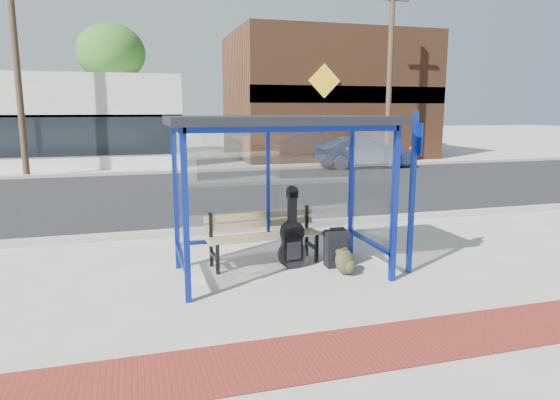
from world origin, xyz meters
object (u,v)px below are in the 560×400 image
object	(u,v)px
parked_car	(363,152)
suitcase	(337,249)
bench	(263,233)
fire_hydrant	(411,154)
backpack	(346,262)
guitar_bag	(292,240)

from	to	relation	value
parked_car	suitcase	bearing A→B (deg)	157.17
bench	fire_hydrant	bearing A→B (deg)	46.22
bench	fire_hydrant	world-z (taller)	bench
suitcase	fire_hydrant	distance (m)	16.42
backpack	parked_car	xyz separation A→B (m)	(6.52, 12.97, 0.48)
guitar_bag	bench	bearing A→B (deg)	128.32
parked_car	fire_hydrant	size ratio (longest dim) A/B	5.04
suitcase	backpack	distance (m)	0.42
parked_car	bench	bearing A→B (deg)	152.32
backpack	parked_car	bearing A→B (deg)	42.18
guitar_bag	backpack	bearing A→B (deg)	-43.89
bench	suitcase	size ratio (longest dim) A/B	2.96
suitcase	backpack	xyz separation A→B (m)	(-0.02, -0.41, -0.11)
backpack	fire_hydrant	size ratio (longest dim) A/B	0.50
guitar_bag	parked_car	xyz separation A→B (m)	(7.22, 12.44, 0.22)
bench	backpack	world-z (taller)	bench
backpack	fire_hydrant	bearing A→B (deg)	34.71
backpack	fire_hydrant	distance (m)	16.76
bench	fire_hydrant	xyz separation A→B (m)	(10.49, 12.95, -0.07)
suitcase	parked_car	distance (m)	14.15
guitar_bag	backpack	xyz separation A→B (m)	(0.70, -0.54, -0.26)
parked_car	guitar_bag	bearing A→B (deg)	154.40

